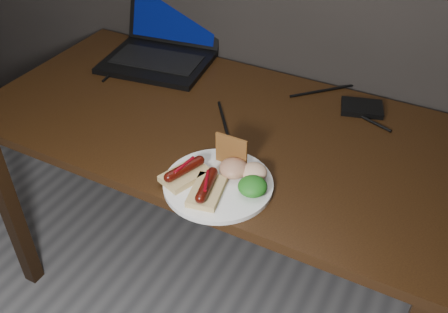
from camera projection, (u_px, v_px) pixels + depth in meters
desk at (219, 146)px, 1.49m from camera, size 1.40×0.70×0.75m
laptop at (164, 43)px, 1.72m from camera, size 0.39×0.40×0.25m
hard_drive at (362, 108)px, 1.47m from camera, size 0.14×0.12×0.02m
desk_cables at (248, 96)px, 1.54m from camera, size 0.92×0.44×0.01m
plate at (218, 184)px, 1.21m from camera, size 0.28×0.28×0.01m
bread_sausage_left at (185, 172)px, 1.21m from camera, size 0.10×0.13×0.04m
bread_sausage_center at (207, 188)px, 1.16m from camera, size 0.09×0.13×0.04m
crispbread at (231, 151)px, 1.23m from camera, size 0.09×0.01×0.08m
salad_greens at (253, 186)px, 1.16m from camera, size 0.07×0.07×0.04m
salsa_mound at (234, 168)px, 1.22m from camera, size 0.07×0.07×0.04m
coleslaw_mound at (254, 172)px, 1.21m from camera, size 0.06×0.06×0.04m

